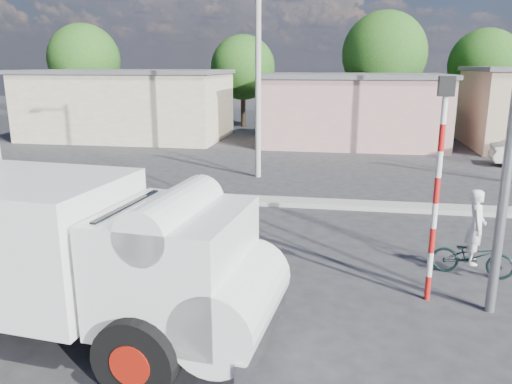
% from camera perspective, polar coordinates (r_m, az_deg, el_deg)
% --- Properties ---
extents(ground_plane, '(120.00, 120.00, 0.00)m').
position_cam_1_polar(ground_plane, '(9.37, 0.06, -14.72)').
color(ground_plane, '#28282B').
rests_on(ground_plane, ground).
extents(median, '(40.00, 0.80, 0.16)m').
position_cam_1_polar(median, '(16.74, 4.70, -1.18)').
color(median, '#99968E').
rests_on(median, ground).
extents(truck, '(6.92, 3.22, 2.77)m').
position_cam_1_polar(truck, '(8.80, -20.11, -6.65)').
color(truck, black).
rests_on(truck, ground).
extents(bicycle, '(1.80, 0.92, 0.90)m').
position_cam_1_polar(bicycle, '(12.09, 23.52, -6.74)').
color(bicycle, black).
rests_on(bicycle, ground).
extents(cyclist, '(0.51, 0.67, 1.67)m').
position_cam_1_polar(cyclist, '(11.96, 23.70, -5.03)').
color(cyclist, white).
rests_on(cyclist, ground).
extents(traffic_pole, '(0.28, 0.18, 4.36)m').
position_cam_1_polar(traffic_pole, '(9.94, 20.13, 2.09)').
color(traffic_pole, red).
rests_on(traffic_pole, ground).
extents(building_row, '(37.80, 7.30, 4.44)m').
position_cam_1_polar(building_row, '(30.17, 9.36, 9.58)').
color(building_row, '#BDAE8E').
rests_on(building_row, ground).
extents(tree_row, '(34.13, 7.32, 8.10)m').
position_cam_1_polar(tree_row, '(36.87, 4.26, 14.76)').
color(tree_row, '#38281E').
rests_on(tree_row, ground).
extents(utility_poles, '(35.40, 0.24, 8.00)m').
position_cam_1_polar(utility_poles, '(20.17, 15.48, 12.48)').
color(utility_poles, '#99968E').
rests_on(utility_poles, ground).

